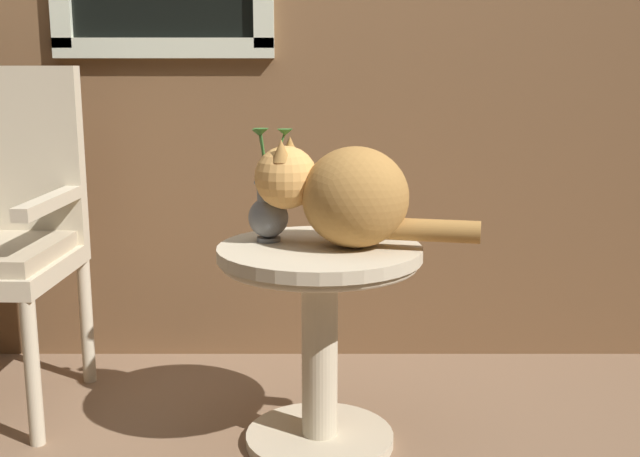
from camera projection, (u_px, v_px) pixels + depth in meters
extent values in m
cube|color=brown|center=(261.00, 2.00, 2.73)|extent=(4.00, 0.04, 2.60)
cube|color=beige|center=(164.00, 48.00, 2.73)|extent=(0.78, 0.03, 0.07)
cylinder|color=beige|center=(320.00, 438.00, 2.27)|extent=(0.43, 0.43, 0.03)
cylinder|color=beige|center=(320.00, 348.00, 2.21)|extent=(0.10, 0.10, 0.52)
cylinder|color=beige|center=(320.00, 252.00, 2.15)|extent=(0.57, 0.57, 0.03)
torus|color=beige|center=(320.00, 262.00, 2.16)|extent=(0.55, 0.55, 0.02)
cylinder|color=beige|center=(33.00, 373.00, 2.22)|extent=(0.04, 0.04, 0.44)
cylinder|color=beige|center=(87.00, 321.00, 2.68)|extent=(0.04, 0.04, 0.44)
cube|color=beige|center=(5.00, 156.00, 2.56)|extent=(0.51, 0.08, 0.59)
cube|color=beige|center=(51.00, 202.00, 2.35)|extent=(0.07, 0.47, 0.04)
ellipsoid|color=#AD7A3D|center=(356.00, 197.00, 2.12)|extent=(0.34, 0.33, 0.28)
sphere|color=#E2A356|center=(286.00, 178.00, 2.15)|extent=(0.18, 0.18, 0.18)
cone|color=#AD7A3D|center=(290.00, 147.00, 2.18)|extent=(0.06, 0.06, 0.06)
cone|color=#AD7A3D|center=(282.00, 151.00, 2.08)|extent=(0.06, 0.06, 0.06)
cylinder|color=#AD7A3D|center=(431.00, 230.00, 2.09)|extent=(0.27, 0.12, 0.06)
cylinder|color=slate|center=(269.00, 239.00, 2.21)|extent=(0.07, 0.07, 0.01)
ellipsoid|color=slate|center=(269.00, 217.00, 2.20)|extent=(0.11, 0.11, 0.11)
cylinder|color=slate|center=(268.00, 192.00, 2.19)|extent=(0.06, 0.06, 0.06)
torus|color=slate|center=(268.00, 182.00, 2.18)|extent=(0.08, 0.08, 0.01)
cylinder|color=#387533|center=(264.00, 158.00, 2.16)|extent=(0.03, 0.01, 0.14)
cone|color=#387533|center=(260.00, 133.00, 2.15)|extent=(0.04, 0.04, 0.02)
cylinder|color=#387533|center=(277.00, 158.00, 2.16)|extent=(0.06, 0.01, 0.14)
cone|color=#387533|center=(285.00, 132.00, 2.15)|extent=(0.04, 0.04, 0.02)
cylinder|color=#387533|center=(265.00, 157.00, 2.15)|extent=(0.02, 0.03, 0.15)
cone|color=#387533|center=(261.00, 132.00, 2.13)|extent=(0.04, 0.04, 0.02)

